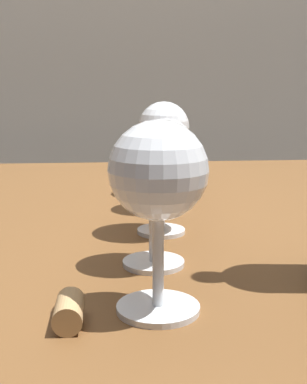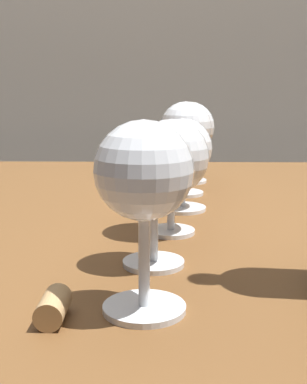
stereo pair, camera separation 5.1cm
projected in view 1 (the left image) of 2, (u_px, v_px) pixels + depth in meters
name	position (u px, v px, depth m)	size (l,w,h in m)	color
dining_table	(89.00, 266.00, 0.76)	(1.36, 0.92, 0.71)	brown
wine_glass_merlot	(158.00, 176.00, 0.40)	(0.08, 0.08, 0.15)	white
wine_glass_rose	(153.00, 173.00, 0.50)	(0.07, 0.07, 0.13)	white
wine_glass_port	(161.00, 160.00, 0.62)	(0.09, 0.09, 0.14)	white
wine_glass_cabernet	(166.00, 150.00, 0.74)	(0.08, 0.08, 0.13)	white
wine_glass_pinot	(164.00, 130.00, 0.83)	(0.08, 0.08, 0.15)	white
wine_glass_chardonnay	(164.00, 128.00, 0.94)	(0.09, 0.09, 0.14)	white
cork	(72.00, 311.00, 0.39)	(0.02, 0.02, 0.04)	tan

